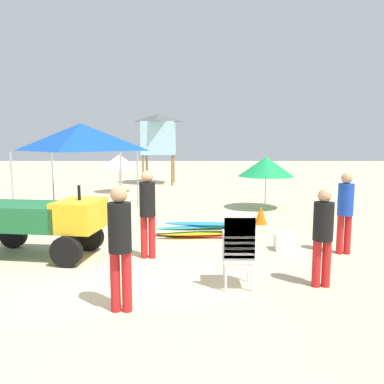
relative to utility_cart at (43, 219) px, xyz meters
The scene contains 14 objects.
ground 2.32m from the utility_cart, 35.83° to the right, with size 80.00×80.00×0.00m, color beige.
utility_cart is the anchor object (origin of this frame).
stacked_plastic_chairs 4.18m from the utility_cart, 24.26° to the right, with size 0.48×0.48×1.29m.
surfboard_pile 3.74m from the utility_cart, 26.00° to the left, with size 2.54×0.77×0.40m.
lifeguard_near_left 6.27m from the utility_cart, ahead, with size 0.32×0.32×1.73m.
lifeguard_near_center 3.29m from the utility_cart, 50.62° to the right, with size 0.32×0.32×1.78m.
lifeguard_near_right 5.43m from the utility_cart, 17.26° to the right, with size 0.32×0.32×1.62m.
lifeguard_far_right 2.18m from the utility_cart, ahead, with size 0.32×0.32×1.79m.
popup_canopy 4.77m from the utility_cart, 95.93° to the left, with size 3.10×3.10×2.93m.
lifeguard_tower 13.79m from the utility_cart, 85.24° to the left, with size 1.98×1.98×3.89m.
beach_umbrella_mid 10.01m from the utility_cart, 92.19° to the left, with size 1.70×1.70×1.77m.
beach_umbrella_far 7.99m from the utility_cart, 45.18° to the left, with size 1.95×1.95×1.84m.
traffic_cone_near 5.94m from the utility_cart, 31.94° to the left, with size 0.37×0.37×0.53m, color orange.
cooler_box 5.20m from the utility_cart, ahead, with size 0.53×0.34×0.35m, color white.
Camera 1 is at (1.33, -6.32, 2.37)m, focal length 35.52 mm.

